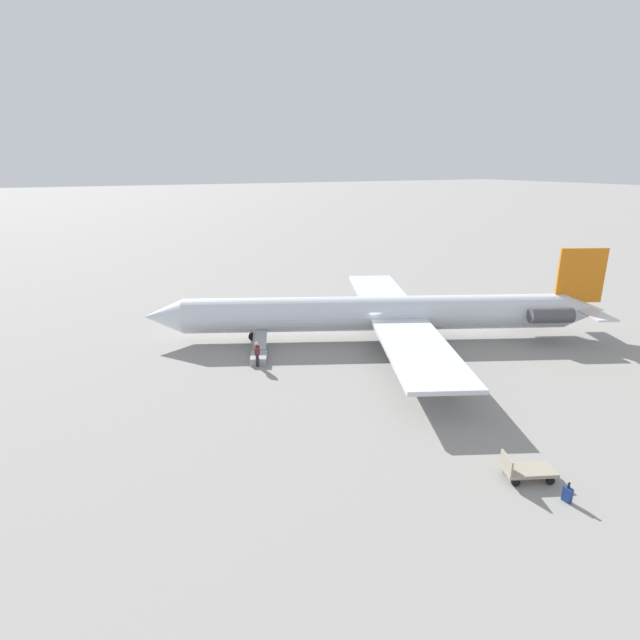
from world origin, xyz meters
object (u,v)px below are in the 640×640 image
at_px(passenger, 257,353).
at_px(suitcase, 567,494).
at_px(airplane_main, 390,313).
at_px(luggage_cart, 526,470).
at_px(boarding_stairs, 259,354).

bearing_deg(passenger, suitcase, -137.70).
distance_m(airplane_main, passenger, 11.28).
height_order(luggage_cart, suitcase, luggage_cart).
relative_size(boarding_stairs, passenger, 2.35).
bearing_deg(luggage_cart, boarding_stairs, -50.81).
distance_m(passenger, suitcase, 20.15).
height_order(passenger, suitcase, passenger).
bearing_deg(suitcase, passenger, -70.98).
bearing_deg(boarding_stairs, luggage_cart, -139.57).
distance_m(airplane_main, suitcase, 20.48).
xyz_separation_m(airplane_main, boarding_stairs, (10.65, -0.37, -1.71)).
bearing_deg(suitcase, luggage_cart, -79.75).
height_order(boarding_stairs, suitcase, boarding_stairs).
height_order(airplane_main, passenger, airplane_main).
bearing_deg(passenger, airplane_main, -62.50).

